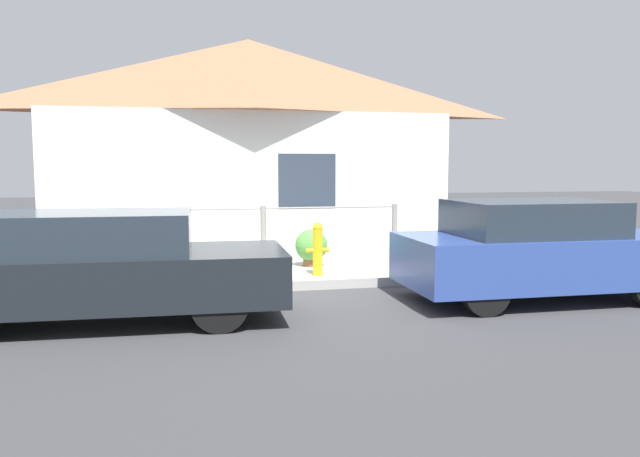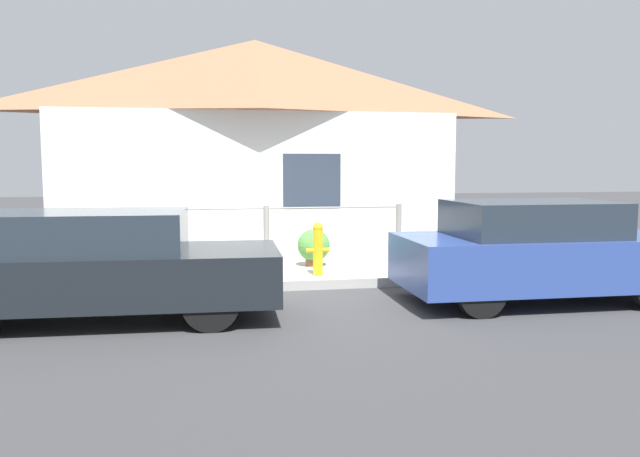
{
  "view_description": "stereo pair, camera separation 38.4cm",
  "coord_description": "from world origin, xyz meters",
  "px_view_note": "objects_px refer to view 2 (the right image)",
  "views": [
    {
      "loc": [
        -1.44,
        -9.01,
        1.88
      ],
      "look_at": [
        0.69,
        0.3,
        0.9
      ],
      "focal_mm": 35.0,
      "sensor_mm": 36.0,
      "label": 1
    },
    {
      "loc": [
        -1.06,
        -9.08,
        1.88
      ],
      "look_at": [
        0.69,
        0.3,
        0.9
      ],
      "focal_mm": 35.0,
      "sensor_mm": 36.0,
      "label": 2
    }
  ],
  "objects_px": {
    "car_right": "(538,251)",
    "potted_plant_by_fence": "(160,249)",
    "fire_hydrant": "(318,248)",
    "potted_plant_near_hydrant": "(314,246)",
    "car_left": "(97,265)"
  },
  "relations": [
    {
      "from": "car_left",
      "to": "car_right",
      "type": "height_order",
      "value": "car_right"
    },
    {
      "from": "car_left",
      "to": "fire_hydrant",
      "type": "relative_size",
      "value": 5.16
    },
    {
      "from": "car_right",
      "to": "fire_hydrant",
      "type": "height_order",
      "value": "car_right"
    },
    {
      "from": "potted_plant_near_hydrant",
      "to": "potted_plant_by_fence",
      "type": "distance_m",
      "value": 2.57
    },
    {
      "from": "car_left",
      "to": "potted_plant_by_fence",
      "type": "height_order",
      "value": "car_left"
    },
    {
      "from": "fire_hydrant",
      "to": "potted_plant_near_hydrant",
      "type": "xyz_separation_m",
      "value": [
        0.1,
        0.93,
        -0.1
      ]
    },
    {
      "from": "car_right",
      "to": "potted_plant_by_fence",
      "type": "height_order",
      "value": "car_right"
    },
    {
      "from": "car_left",
      "to": "potted_plant_by_fence",
      "type": "bearing_deg",
      "value": 80.93
    },
    {
      "from": "car_left",
      "to": "fire_hydrant",
      "type": "height_order",
      "value": "car_left"
    },
    {
      "from": "car_right",
      "to": "potted_plant_by_fence",
      "type": "xyz_separation_m",
      "value": [
        -5.22,
        2.82,
        -0.22
      ]
    },
    {
      "from": "fire_hydrant",
      "to": "potted_plant_near_hydrant",
      "type": "distance_m",
      "value": 0.94
    },
    {
      "from": "car_right",
      "to": "fire_hydrant",
      "type": "xyz_separation_m",
      "value": [
        -2.75,
        1.72,
        -0.11
      ]
    },
    {
      "from": "car_left",
      "to": "car_right",
      "type": "relative_size",
      "value": 1.12
    },
    {
      "from": "fire_hydrant",
      "to": "potted_plant_by_fence",
      "type": "relative_size",
      "value": 1.38
    },
    {
      "from": "fire_hydrant",
      "to": "potted_plant_near_hydrant",
      "type": "height_order",
      "value": "fire_hydrant"
    }
  ]
}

